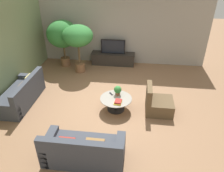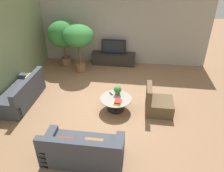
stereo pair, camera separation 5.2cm
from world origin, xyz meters
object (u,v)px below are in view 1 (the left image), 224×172
(coffee_table, at_px, (116,102))
(potted_plant_tabletop, at_px, (118,90))
(potted_palm_corner, at_px, (78,37))
(couch_by_wall, at_px, (21,95))
(media_console, at_px, (113,59))
(potted_palm_tall, at_px, (62,35))
(couch_near_entry, at_px, (84,151))
(television, at_px, (113,47))
(armchair_wicker, at_px, (157,104))

(coffee_table, bearing_deg, potted_plant_tabletop, 81.77)
(potted_plant_tabletop, bearing_deg, potted_palm_corner, 128.49)
(couch_by_wall, relative_size, potted_palm_corner, 1.02)
(media_console, xyz_separation_m, potted_palm_tall, (-2.01, -0.35, 1.08))
(couch_by_wall, height_order, couch_near_entry, same)
(media_console, relative_size, coffee_table, 1.94)
(potted_palm_tall, relative_size, potted_palm_corner, 1.02)
(media_console, relative_size, potted_palm_corner, 0.98)
(coffee_table, distance_m, couch_near_entry, 2.07)
(media_console, distance_m, potted_palm_corner, 1.89)
(media_console, bearing_deg, potted_palm_tall, -170.01)
(television, height_order, potted_palm_tall, potted_palm_tall)
(couch_by_wall, bearing_deg, media_console, 142.06)
(couch_near_entry, bearing_deg, potted_palm_tall, -68.01)
(potted_palm_corner, bearing_deg, couch_by_wall, -118.13)
(potted_palm_corner, bearing_deg, media_console, 34.07)
(media_console, distance_m, potted_plant_tabletop, 3.10)
(couch_by_wall, distance_m, armchair_wicker, 4.24)
(media_console, distance_m, television, 0.53)
(media_console, xyz_separation_m, coffee_table, (0.48, -3.24, 0.02))
(media_console, xyz_separation_m, armchair_wicker, (1.72, -3.18, 0.01))
(media_console, relative_size, armchair_wicker, 2.14)
(potted_plant_tabletop, bearing_deg, armchair_wicker, -6.69)
(couch_near_entry, relative_size, potted_plant_tabletop, 6.17)
(couch_near_entry, distance_m, potted_plant_tabletop, 2.29)
(television, bearing_deg, potted_plant_tabletop, -80.49)
(television, xyz_separation_m, potted_plant_tabletop, (0.51, -3.04, -0.23))
(television, height_order, armchair_wicker, television)
(coffee_table, distance_m, couch_by_wall, 3.00)
(coffee_table, height_order, potted_palm_tall, potted_palm_tall)
(potted_plant_tabletop, bearing_deg, potted_palm_tall, 133.10)
(coffee_table, xyz_separation_m, armchair_wicker, (1.24, 0.06, -0.01))
(couch_near_entry, relative_size, potted_palm_corner, 0.96)
(armchair_wicker, bearing_deg, coffee_table, 92.78)
(media_console, bearing_deg, armchair_wicker, -61.67)
(television, height_order, couch_by_wall, television)
(armchair_wicker, bearing_deg, potted_palm_corner, 51.61)
(couch_by_wall, height_order, armchair_wicker, armchair_wicker)
(coffee_table, xyz_separation_m, potted_palm_corner, (-1.72, 2.40, 1.13))
(couch_by_wall, bearing_deg, potted_plant_tabletop, 93.67)
(couch_near_entry, xyz_separation_m, potted_palm_tall, (-1.98, 4.90, 1.05))
(media_console, height_order, couch_by_wall, couch_by_wall)
(couch_near_entry, bearing_deg, couch_by_wall, -38.94)
(couch_by_wall, bearing_deg, potted_palm_corner, 151.87)
(television, bearing_deg, potted_palm_corner, -145.98)
(media_console, distance_m, armchair_wicker, 3.62)
(coffee_table, height_order, couch_near_entry, couch_near_entry)
(armchair_wicker, xyz_separation_m, potted_palm_tall, (-3.72, 2.83, 1.07))
(potted_palm_corner, bearing_deg, potted_plant_tabletop, -51.51)
(coffee_table, relative_size, couch_by_wall, 0.49)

